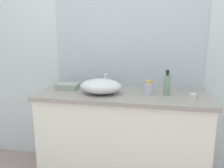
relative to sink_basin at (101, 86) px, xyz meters
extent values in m
cube|color=silver|center=(0.10, 0.37, 0.40)|extent=(6.00, 0.06, 2.60)
cube|color=white|center=(0.18, 0.05, -0.50)|extent=(1.41, 0.53, 0.80)
cube|color=gray|center=(0.18, 0.05, -0.08)|extent=(1.45, 0.57, 0.03)
cube|color=#B2BCC6|center=(0.18, 0.33, 0.49)|extent=(1.39, 0.01, 1.11)
ellipsoid|color=silver|center=(0.00, 0.00, 0.00)|extent=(0.35, 0.28, 0.13)
cylinder|color=silver|center=(0.00, 0.17, -0.01)|extent=(0.03, 0.03, 0.11)
cylinder|color=silver|center=(0.00, 0.12, 0.04)|extent=(0.02, 0.10, 0.02)
sphere|color=silver|center=(0.00, 0.19, 0.06)|extent=(0.03, 0.03, 0.03)
cylinder|color=gray|center=(0.54, 0.06, 0.02)|extent=(0.05, 0.05, 0.16)
cylinder|color=black|center=(0.54, 0.06, 0.11)|extent=(0.02, 0.02, 0.02)
sphere|color=black|center=(0.54, 0.06, 0.13)|extent=(0.03, 0.03, 0.03)
cylinder|color=black|center=(0.54, 0.05, 0.13)|extent=(0.01, 0.02, 0.01)
cylinder|color=silver|center=(0.40, 0.06, -0.02)|extent=(0.07, 0.07, 0.10)
cylinder|color=gold|center=(0.40, 0.06, 0.04)|extent=(0.06, 0.06, 0.02)
cylinder|color=silver|center=(0.75, 0.02, -0.05)|extent=(0.06, 0.06, 0.03)
cube|color=#97A296|center=(-0.34, 0.09, -0.04)|extent=(0.20, 0.15, 0.05)
camera|label=1|loc=(0.45, -1.79, 0.42)|focal=35.83mm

